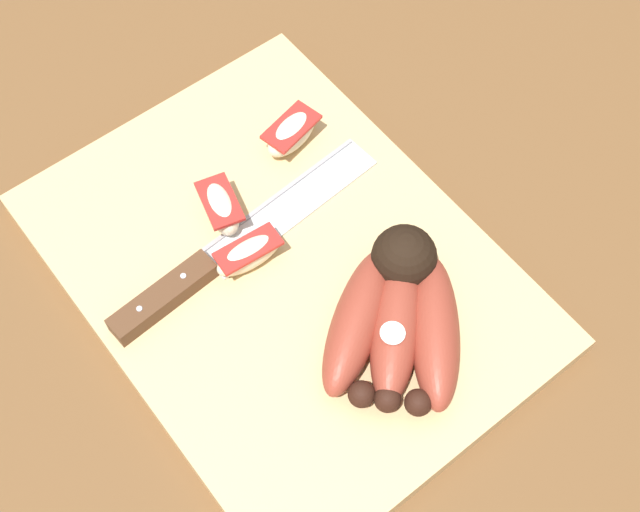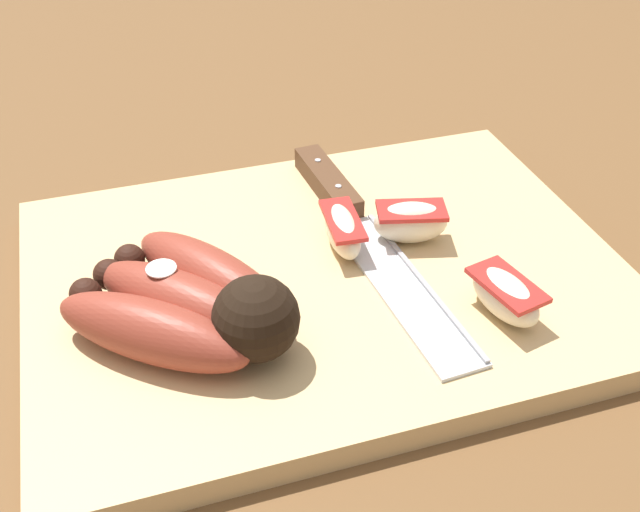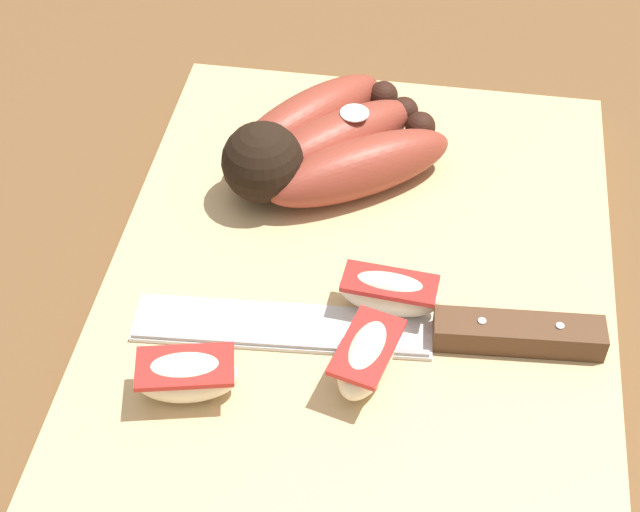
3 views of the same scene
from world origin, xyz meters
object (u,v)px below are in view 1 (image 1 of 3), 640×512
at_px(banana_bunch, 397,315).
at_px(chefs_knife, 209,264).
at_px(apple_wedge_far, 249,254).
at_px(apple_wedge_middle, 292,133).
at_px(apple_wedge_near, 221,207).

distance_m(banana_bunch, chefs_knife, 0.17).
bearing_deg(apple_wedge_far, banana_bunch, 25.91).
xyz_separation_m(banana_bunch, apple_wedge_middle, (-0.20, 0.05, -0.01)).
height_order(chefs_knife, apple_wedge_far, apple_wedge_far).
xyz_separation_m(apple_wedge_near, apple_wedge_far, (0.05, -0.01, -0.00)).
bearing_deg(apple_wedge_far, chefs_knife, -120.50).
height_order(apple_wedge_near, apple_wedge_far, apple_wedge_near).
distance_m(banana_bunch, apple_wedge_far, 0.14).
relative_size(banana_bunch, apple_wedge_middle, 2.65).
distance_m(banana_bunch, apple_wedge_middle, 0.21).
height_order(banana_bunch, apple_wedge_middle, banana_bunch).
relative_size(banana_bunch, chefs_knife, 0.60).
bearing_deg(apple_wedge_middle, banana_bunch, -12.79).
height_order(banana_bunch, chefs_knife, banana_bunch).
bearing_deg(apple_wedge_near, apple_wedge_far, -8.07).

